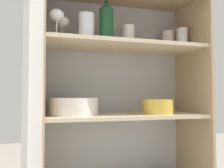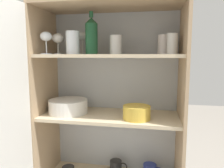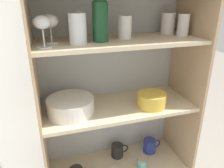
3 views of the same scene
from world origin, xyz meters
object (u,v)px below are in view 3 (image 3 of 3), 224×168
at_px(plate_stack_white, 71,106).
at_px(wine_bottle, 100,18).
at_px(mixing_bowl_large, 152,99).
at_px(storage_jar, 142,163).

bearing_deg(plate_stack_white, wine_bottle, -5.85).
xyz_separation_m(mixing_bowl_large, storage_jar, (-0.03, 0.01, -0.46)).
relative_size(plate_stack_white, storage_jar, 3.90).
xyz_separation_m(wine_bottle, mixing_bowl_large, (0.29, -0.04, -0.46)).
bearing_deg(storage_jar, mixing_bowl_large, -21.20).
distance_m(wine_bottle, plate_stack_white, 0.49).
relative_size(mixing_bowl_large, storage_jar, 2.52).
bearing_deg(wine_bottle, storage_jar, -6.11).
height_order(mixing_bowl_large, storage_jar, mixing_bowl_large).
distance_m(wine_bottle, mixing_bowl_large, 0.54).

